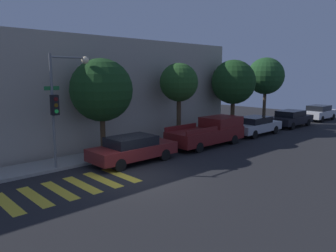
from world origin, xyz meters
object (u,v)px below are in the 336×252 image
(sedan_tail_of_row, at_px, (319,112))
(tree_midblock, at_px, (179,83))
(pickup_truck, at_px, (210,132))
(sedan_far_end, at_px, (291,118))
(sedan_near_corner, at_px, (133,149))
(tree_far_end, at_px, (233,82))
(traffic_light_pole, at_px, (62,95))
(sedan_middle, at_px, (255,125))
(tree_behind_truck, at_px, (266,76))
(tree_near_corner, at_px, (102,90))

(sedan_tail_of_row, distance_m, tree_midblock, 17.58)
(pickup_truck, height_order, sedan_far_end, pickup_truck)
(sedan_near_corner, distance_m, tree_midblock, 6.30)
(sedan_far_end, height_order, sedan_tail_of_row, sedan_tail_of_row)
(sedan_far_end, xyz_separation_m, tree_far_end, (-5.70, 1.88, 3.07))
(traffic_light_pole, bearing_deg, sedan_middle, -5.12)
(tree_midblock, relative_size, tree_behind_truck, 0.88)
(sedan_middle, relative_size, tree_near_corner, 0.87)
(tree_near_corner, height_order, tree_behind_truck, tree_behind_truck)
(traffic_light_pole, height_order, tree_behind_truck, tree_behind_truck)
(traffic_light_pole, relative_size, tree_midblock, 1.04)
(traffic_light_pole, distance_m, tree_far_end, 13.97)
(pickup_truck, distance_m, tree_far_end, 6.07)
(traffic_light_pole, xyz_separation_m, sedan_middle, (14.18, -1.27, -2.75))
(tree_near_corner, relative_size, tree_midblock, 1.02)
(traffic_light_pole, bearing_deg, sedan_tail_of_row, -2.87)
(traffic_light_pole, relative_size, sedan_middle, 1.17)
(sedan_middle, relative_size, sedan_tail_of_row, 1.07)
(pickup_truck, distance_m, tree_behind_truck, 10.27)
(traffic_light_pole, height_order, sedan_near_corner, traffic_light_pole)
(pickup_truck, xyz_separation_m, sedan_far_end, (10.67, 0.00, -0.12))
(traffic_light_pole, xyz_separation_m, tree_far_end, (13.95, 0.61, 0.33))
(sedan_near_corner, height_order, tree_midblock, tree_midblock)
(traffic_light_pole, bearing_deg, tree_midblock, 4.26)
(sedan_far_end, relative_size, tree_far_end, 0.83)
(traffic_light_pole, bearing_deg, sedan_far_end, -3.70)
(sedan_near_corner, bearing_deg, tree_far_end, 9.73)
(traffic_light_pole, bearing_deg, tree_behind_truck, 1.88)
(sedan_near_corner, bearing_deg, tree_behind_truck, 6.90)
(tree_far_end, relative_size, tree_behind_truck, 0.95)
(sedan_near_corner, xyz_separation_m, tree_far_end, (10.94, 1.88, 3.08))
(tree_near_corner, bearing_deg, pickup_truck, -16.06)
(sedan_far_end, relative_size, tree_near_corner, 0.87)
(sedan_middle, height_order, tree_midblock, tree_midblock)
(pickup_truck, bearing_deg, tree_behind_truck, 11.15)
(sedan_near_corner, height_order, tree_far_end, tree_far_end)
(pickup_truck, distance_m, tree_midblock, 3.64)
(tree_near_corner, relative_size, tree_far_end, 0.95)
(tree_near_corner, bearing_deg, sedan_near_corner, -73.98)
(tree_near_corner, distance_m, tree_behind_truck, 16.05)
(tree_near_corner, distance_m, tree_midblock, 5.68)
(sedan_far_end, relative_size, tree_midblock, 0.89)
(sedan_tail_of_row, distance_m, tree_far_end, 11.94)
(sedan_tail_of_row, bearing_deg, traffic_light_pole, 177.13)
(traffic_light_pole, distance_m, pickup_truck, 9.45)
(tree_near_corner, bearing_deg, sedan_middle, -9.10)
(sedan_far_end, xyz_separation_m, tree_midblock, (-11.51, 1.88, 3.13))
(tree_near_corner, xyz_separation_m, tree_midblock, (5.67, 0.00, 0.27))
(sedan_near_corner, height_order, tree_near_corner, tree_near_corner)
(pickup_truck, xyz_separation_m, sedan_middle, (5.19, 0.00, -0.14))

